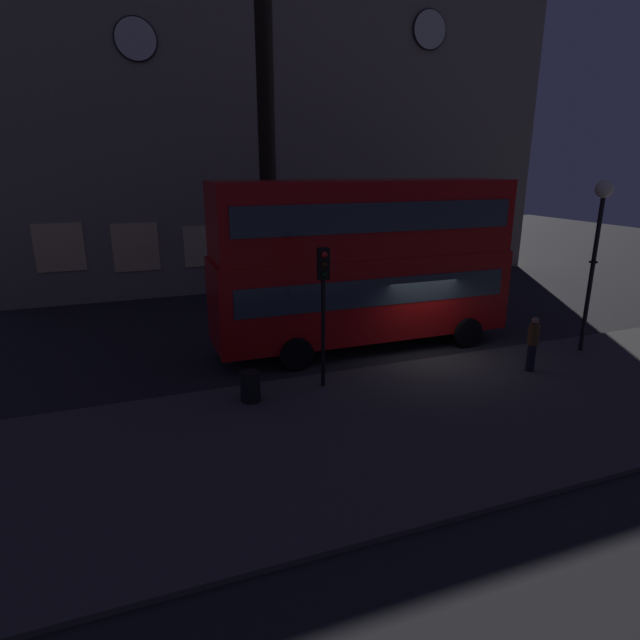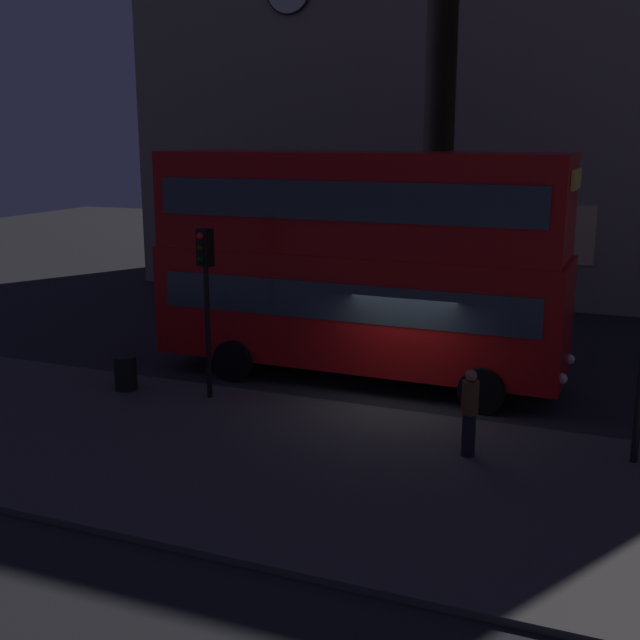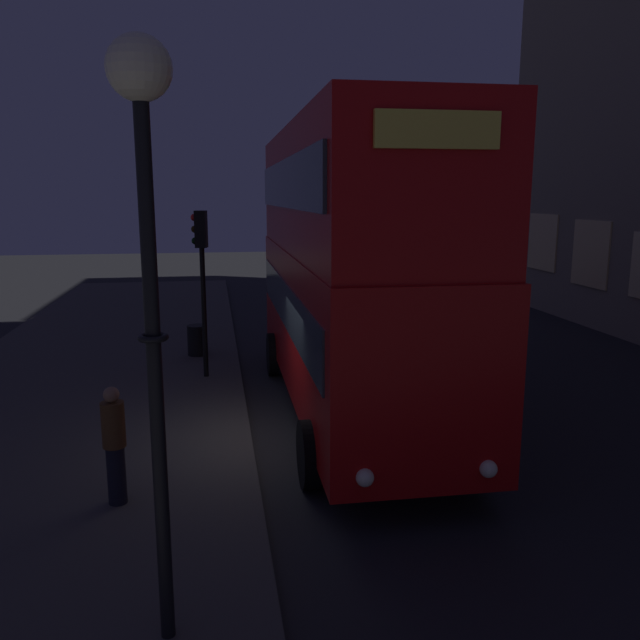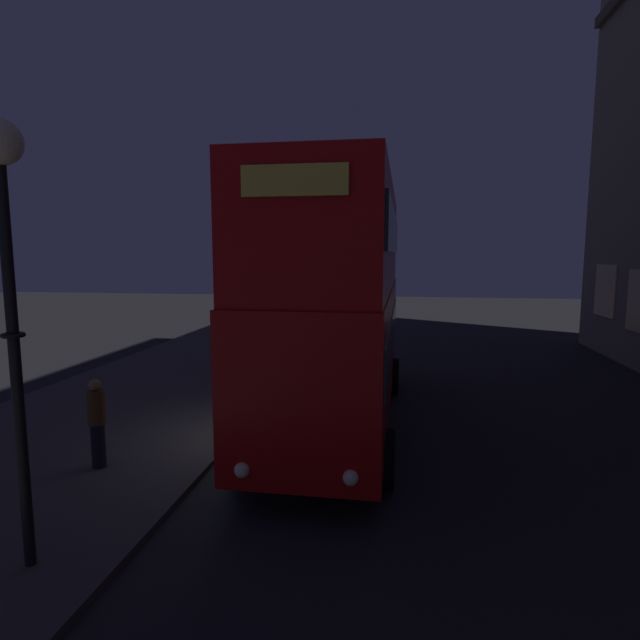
# 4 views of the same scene
# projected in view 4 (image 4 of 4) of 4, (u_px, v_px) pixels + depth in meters

# --- Properties ---
(ground_plane) EXTENTS (80.00, 80.00, 0.00)m
(ground_plane) POSITION_uv_depth(u_px,v_px,m) (258.00, 440.00, 11.44)
(ground_plane) COLOR #232326
(sidewalk_slab) EXTENTS (44.00, 7.11, 0.12)m
(sidewalk_slab) POSITION_uv_depth(u_px,v_px,m) (93.00, 428.00, 12.06)
(sidewalk_slab) COLOR #423F3D
(sidewalk_slab) RESTS_ON ground
(double_decker_bus) EXTENTS (10.41, 2.96, 5.72)m
(double_decker_bus) POSITION_uv_depth(u_px,v_px,m) (339.00, 295.00, 12.36)
(double_decker_bus) COLOR #B20F0F
(double_decker_bus) RESTS_ON ground
(traffic_light_near_kerb) EXTENTS (0.36, 0.38, 3.96)m
(traffic_light_near_kerb) POSITION_uv_depth(u_px,v_px,m) (252.00, 294.00, 15.37)
(traffic_light_near_kerb) COLOR black
(traffic_light_near_kerb) RESTS_ON sidewalk_slab
(street_lamp) EXTENTS (0.56, 0.56, 5.63)m
(street_lamp) POSITION_uv_depth(u_px,v_px,m) (5.00, 231.00, 6.11)
(street_lamp) COLOR black
(street_lamp) RESTS_ON sidewalk_slab
(pedestrian) EXTENTS (0.32, 0.32, 1.72)m
(pedestrian) POSITION_uv_depth(u_px,v_px,m) (97.00, 422.00, 9.59)
(pedestrian) COLOR black
(pedestrian) RESTS_ON sidewalk_slab
(litter_bin) EXTENTS (0.54, 0.54, 0.83)m
(litter_bin) POSITION_uv_depth(u_px,v_px,m) (264.00, 358.00, 17.84)
(litter_bin) COLOR black
(litter_bin) RESTS_ON sidewalk_slab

